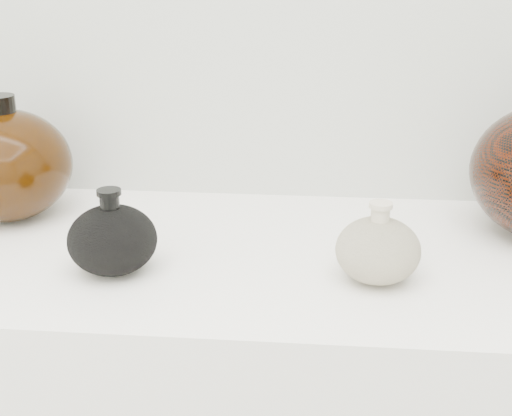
{
  "coord_description": "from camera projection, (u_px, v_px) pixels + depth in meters",
  "views": [
    {
      "loc": [
        0.05,
        0.0,
        1.32
      ],
      "look_at": [
        -0.03,
        0.92,
        0.98
      ],
      "focal_mm": 50.0,
      "sensor_mm": 36.0,
      "label": 1
    }
  ],
  "objects": [
    {
      "name": "left_round_pot",
      "position": [
        5.0,
        164.0,
        1.14
      ],
      "size": [
        0.27,
        0.27,
        0.2
      ],
      "color": "black",
      "rests_on": "display_counter"
    },
    {
      "name": "room",
      "position": [
        178.0,
        11.0,
        0.27
      ],
      "size": [
        3.04,
        2.42,
        2.64
      ],
      "color": "slate",
      "rests_on": "ground"
    },
    {
      "name": "cream_gourd_vase",
      "position": [
        378.0,
        250.0,
        0.94
      ],
      "size": [
        0.11,
        0.11,
        0.11
      ],
      "color": "beige",
      "rests_on": "display_counter"
    },
    {
      "name": "black_gourd_vase",
      "position": [
        112.0,
        239.0,
        0.96
      ],
      "size": [
        0.15,
        0.15,
        0.12
      ],
      "color": "black",
      "rests_on": "display_counter"
    }
  ]
}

